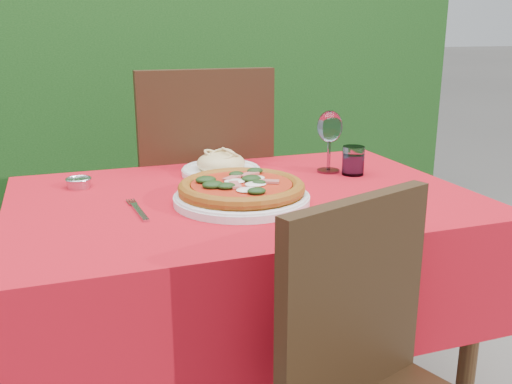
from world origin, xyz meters
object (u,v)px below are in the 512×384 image
object	(u,v)px
water_glass	(353,162)
steel_ramekin	(79,183)
chair_far	(201,190)
pasta_plate	(221,166)
fork	(140,212)
pizza_plate	(242,191)
wine_glass	(330,129)

from	to	relation	value
water_glass	steel_ramekin	world-z (taller)	water_glass
chair_far	steel_ramekin	distance (m)	0.58
pasta_plate	fork	bearing A→B (deg)	-134.10
steel_ramekin	fork	bearing A→B (deg)	-66.40
pizza_plate	wine_glass	bearing A→B (deg)	31.63
wine_glass	fork	world-z (taller)	wine_glass
pizza_plate	wine_glass	world-z (taller)	wine_glass
pasta_plate	water_glass	size ratio (longest dim) A/B	2.75
chair_far	water_glass	distance (m)	0.63
chair_far	pizza_plate	distance (m)	0.66
pizza_plate	pasta_plate	distance (m)	0.32
water_glass	fork	world-z (taller)	water_glass
chair_far	steel_ramekin	world-z (taller)	chair_far
chair_far	wine_glass	distance (m)	0.59
pizza_plate	steel_ramekin	bearing A→B (deg)	143.24
pasta_plate	wine_glass	xyz separation A→B (m)	(0.34, -0.09, 0.11)
water_glass	wine_glass	world-z (taller)	wine_glass
water_glass	steel_ramekin	distance (m)	0.84
pasta_plate	fork	size ratio (longest dim) A/B	1.22
chair_far	wine_glass	xyz separation A→B (m)	(0.33, -0.41, 0.28)
chair_far	fork	size ratio (longest dim) A/B	5.16
fork	steel_ramekin	xyz separation A→B (m)	(-0.13, 0.30, 0.01)
pizza_plate	water_glass	bearing A→B (deg)	21.63
pizza_plate	steel_ramekin	world-z (taller)	pizza_plate
water_glass	wine_glass	xyz separation A→B (m)	(-0.06, 0.06, 0.10)
chair_far	water_glass	bearing A→B (deg)	129.68
pasta_plate	wine_glass	distance (m)	0.37
chair_far	pizza_plate	bearing A→B (deg)	86.39
wine_glass	steel_ramekin	size ratio (longest dim) A/B	2.92
pizza_plate	fork	bearing A→B (deg)	-179.92
chair_far	water_glass	world-z (taller)	chair_far
steel_ramekin	wine_glass	bearing A→B (deg)	-5.42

